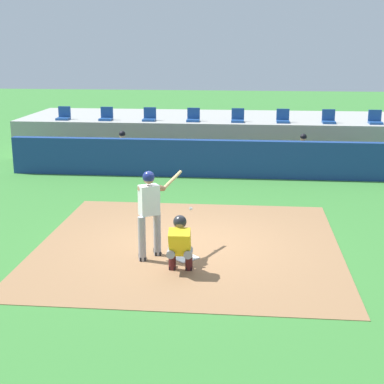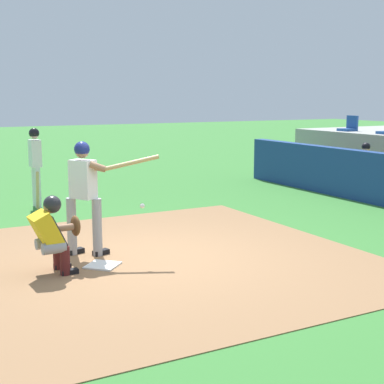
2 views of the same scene
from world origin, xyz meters
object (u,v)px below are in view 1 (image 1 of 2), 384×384
Objects in this scene: batter_at_plate at (150,209)px; stadium_seat_2 at (149,117)px; dugout_player_1 at (303,153)px; stadium_seat_3 at (193,118)px; stadium_seat_7 at (375,120)px; catcher_crouched at (180,242)px; dugout_player_0 at (122,150)px; stadium_seat_4 at (238,118)px; stadium_seat_0 at (64,116)px; stadium_seat_1 at (106,116)px; stadium_seat_6 at (329,119)px; home_plate at (185,257)px; stadium_seat_5 at (283,119)px.

batter_at_plate is 10.35m from stadium_seat_2.
dugout_player_1 is 2.71× the size of stadium_seat_3.
stadium_seat_3 is (1.62, 0.00, 0.00)m from stadium_seat_2.
stadium_seat_3 is 1.00× the size of stadium_seat_7.
catcher_crouched is at bearing -108.96° from dugout_player_1.
dugout_player_0 is 2.71× the size of stadium_seat_4.
stadium_seat_3 reaches higher than batter_at_plate.
stadium_seat_4 is (3.87, 2.03, 0.86)m from dugout_player_0.
stadium_seat_0 is at bearing 180.00° from stadium_seat_2.
stadium_seat_6 is (8.13, 0.00, 0.00)m from stadium_seat_1.
batter_at_plate is at bearing -114.98° from stadium_seat_6.
stadium_seat_4 is 1.00× the size of stadium_seat_7.
batter_at_plate is 3.76× the size of stadium_seat_7.
stadium_seat_2 is 6.50m from stadium_seat_6.
home_plate is 0.91m from catcher_crouched.
dugout_player_1 is (3.04, 8.84, 0.06)m from catcher_crouched.
stadium_seat_2 reaches higher than dugout_player_1.
stadium_seat_3 is (2.24, 2.03, 0.86)m from dugout_player_0.
dugout_player_0 reaches higher than catcher_crouched.
stadium_seat_4 is at bearing 180.00° from stadium_seat_5.
stadium_seat_7 is (2.66, 2.03, 0.86)m from dugout_player_1.
stadium_seat_3 is 1.62m from stadium_seat_4.
stadium_seat_0 is 1.00× the size of stadium_seat_2.
stadium_seat_1 is (1.62, 0.00, 0.00)m from stadium_seat_0.
stadium_seat_4 and stadium_seat_6 have the same top height.
dugout_player_0 is 9.02m from stadium_seat_7.
stadium_seat_0 reaches higher than dugout_player_0.
stadium_seat_3 is 3.25m from stadium_seat_5.
dugout_player_0 is (-3.06, 8.14, 0.65)m from home_plate.
catcher_crouched is 3.52× the size of stadium_seat_1.
stadium_seat_7 reaches higher than dugout_player_0.
stadium_seat_1 is 9.75m from stadium_seat_7.
stadium_seat_2 reaches higher than catcher_crouched.
dugout_player_1 is 4.43m from stadium_seat_3.
stadium_seat_5 is (-0.59, 2.03, 0.86)m from dugout_player_1.
home_plate is at bearing -103.47° from stadium_seat_5.
stadium_seat_3 is at bearing 180.00° from stadium_seat_4.
dugout_player_0 is at bearing 110.56° from home_plate.
catcher_crouched is 3.52× the size of stadium_seat_2.
dugout_player_1 is (3.02, 8.14, 0.65)m from home_plate.
stadium_seat_3 is at bearing 0.00° from stadium_seat_0.
stadium_seat_0 is 1.00× the size of stadium_seat_1.
stadium_seat_4 is (0.83, 10.88, 0.93)m from catcher_crouched.
stadium_seat_1 is at bearing 180.00° from stadium_seat_5.
dugout_player_1 is 2.71× the size of stadium_seat_4.
dugout_player_1 is at bearing -16.02° from stadium_seat_1.
stadium_seat_3 is 1.00× the size of stadium_seat_4.
stadium_seat_4 is at bearing 85.44° from home_plate.
catcher_crouched is (-0.02, -0.70, 0.59)m from home_plate.
batter_at_plate is 11.36m from stadium_seat_0.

